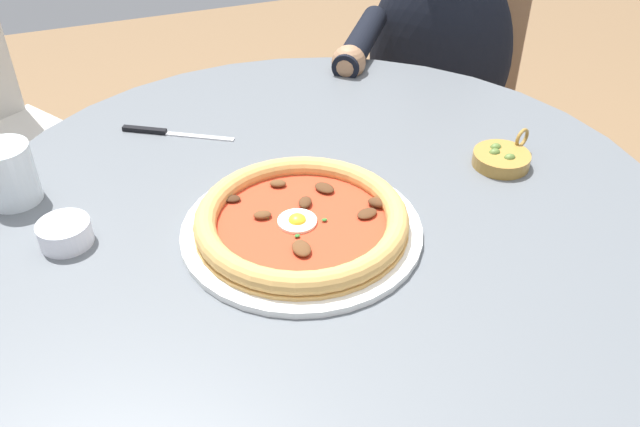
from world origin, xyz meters
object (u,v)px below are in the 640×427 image
Objects in this scene: ramekin_capers at (65,232)px; diner_person at (430,128)px; steak_knife at (161,132)px; water_glass at (10,178)px; olive_pan at (502,158)px; dining_table at (321,274)px; pizza_on_plate at (302,222)px; cafe_chair_diner at (444,95)px.

diner_person reaches higher than ramekin_capers.
ramekin_capers reaches higher than steak_knife.
water_glass reaches higher than olive_pan.
dining_table is 0.35m from olive_pan.
diner_person is at bearing 30.70° from ramekin_capers.
pizza_on_plate is at bearing -130.69° from dining_table.
olive_pan is at bearing -13.47° from water_glass.
olive_pan is at bearing -1.19° from dining_table.
diner_person is (0.70, 0.26, -0.27)m from steak_knife.
pizza_on_plate is 3.69× the size of water_glass.
diner_person is (0.57, 0.61, -0.29)m from pizza_on_plate.
diner_person is (0.94, 0.38, -0.31)m from water_glass.
ramekin_capers is (-0.18, -0.26, 0.02)m from steak_knife.
olive_pan is at bearing -30.95° from steak_knife.
pizza_on_plate is 0.32m from ramekin_capers.
olive_pan is (0.74, -0.18, -0.03)m from water_glass.
cafe_chair_diner is (1.03, 0.48, -0.28)m from water_glass.
water_glass is at bearing 115.28° from ramekin_capers.
diner_person reaches higher than cafe_chair_diner.
ramekin_capers is at bearing -149.30° from diner_person.
cafe_chair_diner is (0.30, 0.66, -0.25)m from olive_pan.
diner_person is at bearing 20.57° from steak_knife.
dining_table is at bearing 178.81° from olive_pan.
cafe_chair_diner is at bearing 47.23° from pizza_on_plate.
ramekin_capers is at bearing -64.72° from water_glass.
water_glass is 1.06m from diner_person.
water_glass is (-0.43, 0.17, 0.18)m from dining_table.
water_glass is at bearing 166.53° from olive_pan.
steak_knife is at bearing 55.72° from ramekin_capers.
pizza_on_plate is 0.39× the size of cafe_chair_diner.
pizza_on_plate is (-0.05, -0.06, 0.16)m from dining_table.
cafe_chair_diner is at bearing 47.05° from dining_table.
water_glass is 0.81× the size of olive_pan.
dining_table is at bearing -132.95° from cafe_chair_diner.
dining_table is at bearing 49.31° from pizza_on_plate.
cafe_chair_diner is (0.09, 0.10, 0.03)m from diner_person.
water_glass is 0.76m from olive_pan.
olive_pan is 0.66m from diner_person.
pizza_on_plate is 1.90× the size of steak_knife.
pizza_on_plate is at bearing -171.55° from olive_pan.
pizza_on_plate is at bearing -16.99° from ramekin_capers.
dining_table is 9.44× the size of olive_pan.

